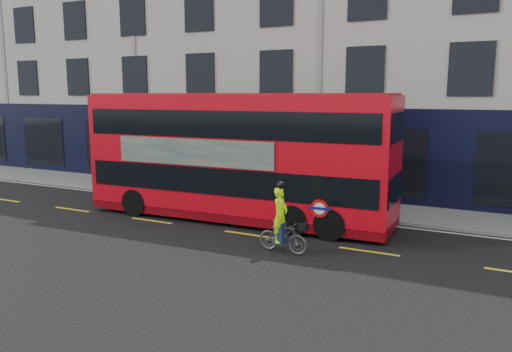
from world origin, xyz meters
The scene contains 8 objects.
ground centered at (0.00, 0.00, 0.00)m, with size 120.00×120.00×0.00m, color black.
pavement centered at (0.00, 6.50, 0.06)m, with size 60.00×3.00×0.12m, color slate.
kerb centered at (0.00, 5.00, 0.07)m, with size 60.00×0.12×0.13m, color gray.
building_terrace centered at (0.00, 12.94, 7.49)m, with size 50.00×10.07×15.00m.
road_edge_line centered at (0.00, 4.70, 0.00)m, with size 58.00×0.10×0.01m, color silver.
lane_dashes centered at (0.00, 1.50, 0.00)m, with size 58.00×0.12×0.01m, color yellow, non-canonical shape.
bus centered at (-1.32, 3.13, 2.36)m, with size 11.51×2.96×4.61m.
cyclist centered at (1.73, 0.29, 0.71)m, with size 1.59×0.62×2.11m.
Camera 1 is at (7.39, -12.60, 4.59)m, focal length 35.00 mm.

